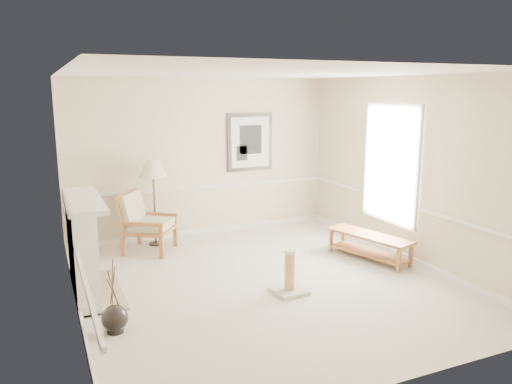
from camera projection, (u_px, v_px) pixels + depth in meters
ground at (264, 283)px, 7.07m from camera, size 5.50×5.50×0.00m
room at (271, 151)px, 6.82m from camera, size 5.04×5.54×2.92m
fireplace at (83, 248)px, 6.56m from camera, size 0.64×1.64×1.31m
floor_vase at (115, 319)px, 5.60m from camera, size 0.30×0.30×0.87m
armchair at (143, 220)px, 8.38m from camera, size 1.10×1.08×1.01m
floor_lamp at (153, 170)px, 8.56m from camera, size 0.56×0.56×1.52m
bench at (369, 243)px, 8.01m from camera, size 0.83×1.51×0.41m
scratching_post at (289, 280)px, 6.68m from camera, size 0.47×0.47×0.60m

